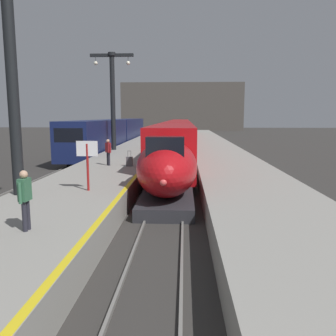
{
  "coord_description": "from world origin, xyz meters",
  "views": [
    {
      "loc": [
        0.8,
        -1.38,
        4.19
      ],
      "look_at": [
        0.04,
        14.57,
        1.8
      ],
      "focal_mm": 36.99,
      "sensor_mm": 36.0,
      "label": 1
    }
  ],
  "objects": [
    {
      "name": "rail_main_right",
      "position": [
        0.75,
        27.5,
        0.06
      ],
      "size": [
        0.08,
        110.0,
        0.12
      ],
      "primitive_type": "cube",
      "color": "slate",
      "rests_on": "ground"
    },
    {
      "name": "passenger_near_edge",
      "position": [
        -4.09,
        20.53,
        2.04
      ],
      "size": [
        0.42,
        0.44,
        1.69
      ],
      "color": "#23232D",
      "rests_on": "platform_left"
    },
    {
      "name": "rail_secondary_left",
      "position": [
        -8.85,
        27.5,
        0.06
      ],
      "size": [
        0.08,
        110.0,
        0.12
      ],
      "primitive_type": "cube",
      "color": "slate",
      "rests_on": "ground"
    },
    {
      "name": "platform_left_safety_stripe",
      "position": [
        -1.77,
        24.75,
        1.05
      ],
      "size": [
        0.2,
        107.8,
        0.01
      ],
      "primitive_type": "cube",
      "color": "yellow",
      "rests_on": "platform_left"
    },
    {
      "name": "rail_secondary_right",
      "position": [
        -7.35,
        27.5,
        0.06
      ],
      "size": [
        0.08,
        110.0,
        0.12
      ],
      "primitive_type": "cube",
      "color": "slate",
      "rests_on": "ground"
    },
    {
      "name": "rolling_suitcase",
      "position": [
        -2.68,
        20.25,
        1.35
      ],
      "size": [
        0.4,
        0.22,
        0.98
      ],
      "color": "#4C4C51",
      "rests_on": "platform_left"
    },
    {
      "name": "platform_left",
      "position": [
        -4.05,
        24.75,
        0.53
      ],
      "size": [
        4.8,
        110.0,
        1.05
      ],
      "primitive_type": "cube",
      "color": "gray",
      "rests_on": "ground"
    },
    {
      "name": "station_column_mid",
      "position": [
        -5.9,
        12.08,
        6.43
      ],
      "size": [
        4.0,
        0.68,
        8.92
      ],
      "color": "black",
      "rests_on": "platform_left"
    },
    {
      "name": "passenger_far_waiting",
      "position": [
        -3.56,
        7.67,
        2.04
      ],
      "size": [
        0.25,
        0.57,
        1.69
      ],
      "color": "#23232D",
      "rests_on": "platform_left"
    },
    {
      "name": "rail_main_left",
      "position": [
        -0.75,
        27.5,
        0.06
      ],
      "size": [
        0.08,
        110.0,
        0.12
      ],
      "primitive_type": "cube",
      "color": "slate",
      "rests_on": "ground"
    },
    {
      "name": "regional_train_adjacent",
      "position": [
        -8.1,
        42.93,
        2.13
      ],
      "size": [
        2.85,
        36.6,
        3.8
      ],
      "color": "#141E4C",
      "rests_on": "ground"
    },
    {
      "name": "highspeed_train_main",
      "position": [
        0.0,
        38.89,
        1.96
      ],
      "size": [
        2.92,
        55.94,
        3.6
      ],
      "color": "#B20F14",
      "rests_on": "ground"
    },
    {
      "name": "terminus_back_wall",
      "position": [
        0.0,
        102.0,
        7.0
      ],
      "size": [
        36.0,
        2.0,
        14.0
      ],
      "primitive_type": "cube",
      "color": "#4C4742",
      "rests_on": "ground"
    },
    {
      "name": "platform_right",
      "position": [
        4.05,
        24.75,
        0.53
      ],
      "size": [
        4.8,
        110.0,
        1.05
      ],
      "primitive_type": "cube",
      "color": "gray",
      "rests_on": "ground"
    },
    {
      "name": "station_column_far",
      "position": [
        -5.9,
        31.1,
        6.44
      ],
      "size": [
        4.0,
        0.68,
        8.92
      ],
      "color": "black",
      "rests_on": "platform_left"
    },
    {
      "name": "departure_info_board",
      "position": [
        -3.29,
        12.92,
        2.56
      ],
      "size": [
        0.9,
        0.1,
        2.12
      ],
      "color": "maroon",
      "rests_on": "platform_left"
    }
  ]
}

